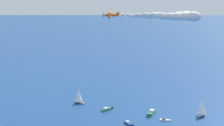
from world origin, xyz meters
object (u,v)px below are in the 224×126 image
Objects in this scene: motorboat_offshore at (108,109)px; wingwalker_wingman at (110,10)px; sailboat_outer_ring_d at (202,107)px; biplane_wingman at (110,15)px; motorboat_outer_ring_a at (151,113)px; biplane_lead at (110,15)px; motorboat_near_centre at (166,120)px; wingwalker_lead at (110,9)px; motorboat_inshore at (129,124)px; sailboat_outer_ring_e at (79,96)px.

wingwalker_wingman is at bearing -144.29° from motorboat_offshore.
sailboat_outer_ring_d is 68.54m from biplane_wingman.
motorboat_outer_ring_a is 1.36× the size of biplane_lead.
biplane_wingman is at bearing 137.82° from motorboat_near_centre.
biplane_wingman is 2.19m from wingwalker_wingman.
biplane_lead reaches higher than biplane_wingman.
biplane_lead is at bearing 177.53° from motorboat_outer_ring_a.
motorboat_near_centre is 59.55m from biplane_wingman.
motorboat_offshore is 66.97m from wingwalker_lead.
motorboat_inshore is at bearing 1.51° from biplane_lead.
motorboat_offshore is 0.74× the size of sailboat_outer_ring_d.
biplane_wingman is at bearing -144.17° from motorboat_offshore.
motorboat_inshore is at bearing -43.64° from biplane_wingman.
sailboat_outer_ring_e is 1.32× the size of biplane_lead.
motorboat_outer_ring_a is 66.15m from wingwalker_lead.
biplane_lead reaches higher than sailboat_outer_ring_e.
sailboat_outer_ring_e is 65.54m from wingwalker_wingman.
biplane_lead is (-32.55, -42.20, 49.29)m from sailboat_outer_ring_e.
wingwalker_wingman reaches higher than sailboat_outer_ring_e.
biplane_lead reaches higher than motorboat_inshore.
sailboat_outer_ring_e is (0.68, 54.61, 3.87)m from motorboat_near_centre.
biplane_wingman is (-21.26, 19.26, 52.18)m from motorboat_near_centre.
wingwalker_lead is at bearing -127.76° from sailboat_outer_ring_e.
wingwalker_wingman is (-0.20, -0.08, 2.18)m from biplane_wingman.
wingwalker_lead is (-48.62, 24.49, 50.88)m from sailboat_outer_ring_d.
biplane_lead is 4.68× the size of wingwalker_lead.
sailboat_outer_ring_d is at bearing -69.33° from motorboat_offshore.
wingwalker_wingman reaches higher than motorboat_outer_ring_a.
wingwalker_lead is 13.21m from biplane_wingman.
motorboat_near_centre is at bearing -41.78° from wingwalker_wingman.
motorboat_near_centre is at bearing -88.55° from motorboat_offshore.
wingwalker_wingman reaches higher than motorboat_inshore.
sailboat_outer_ring_e is (-3.95, 43.77, 3.59)m from motorboat_outer_ring_a.
motorboat_outer_ring_a is (4.63, 10.84, 0.28)m from motorboat_near_centre.
biplane_wingman is (10.81, 6.93, -3.12)m from wingwalker_lead.
sailboat_outer_ring_e is at bearing 69.95° from motorboat_inshore.
sailboat_outer_ring_e is 5.33× the size of wingwalker_wingman.
motorboat_offshore is at bearing 91.45° from motorboat_near_centre.
wingwalker_wingman is (10.41, 6.76, 1.20)m from biplane_lead.
motorboat_outer_ring_a reaches higher than motorboat_offshore.
wingwalker_wingman is (-20.60, -14.81, 54.21)m from motorboat_offshore.
wingwalker_lead is at bearing 177.67° from motorboat_outer_ring_a.
sailboat_outer_ring_d reaches higher than motorboat_outer_ring_a.
sailboat_outer_ring_e is at bearing 58.01° from wingwalker_wingman.
wingwalker_wingman is at bearing 32.83° from wingwalker_lead.
wingwalker_lead reaches higher than biplane_lead.
sailboat_outer_ring_e is 6.18× the size of wingwalker_lead.
motorboat_outer_ring_a is at bearing -18.02° from biplane_wingman.
biplane_wingman is 4.04× the size of wingwalker_wingman.
motorboat_inshore is 0.71× the size of sailboat_outer_ring_e.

